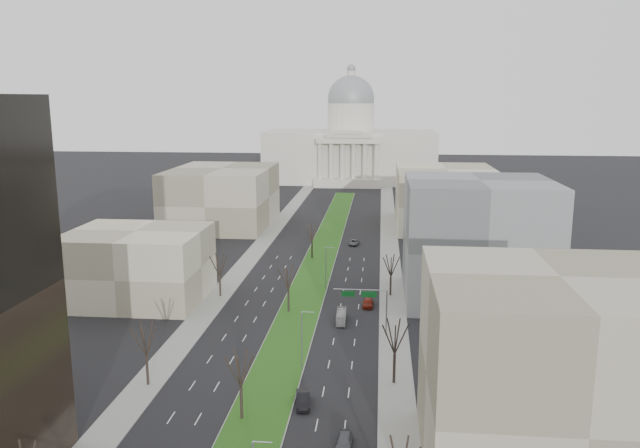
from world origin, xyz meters
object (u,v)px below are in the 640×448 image
Objects in this scene: car_grey_near at (344,441)px; car_red at (368,303)px; car_black at (303,399)px; car_grey_far at (354,242)px; box_van at (341,316)px.

car_red is at bearing 89.93° from car_grey_near.
car_black is 91.66m from car_grey_far.
box_van is at bearing -116.03° from car_red.
car_grey_far is at bearing 93.64° from car_grey_near.
car_grey_near reaches higher than car_red.
car_grey_far is (-4.92, 51.12, -0.02)m from car_red.
box_van reaches higher than car_red.
car_black is at bearing -96.99° from box_van.
car_black is (-6.00, 9.54, 0.03)m from car_grey_near.
car_red is at bearing -76.56° from car_grey_far.
box_van is (-3.03, 41.26, 0.16)m from car_grey_near.
car_red is (7.60, 40.49, -0.12)m from car_black.
car_grey_near is at bearing -90.06° from car_red.
car_grey_near is 0.93× the size of car_black.
car_grey_near is at bearing -80.18° from car_grey_far.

